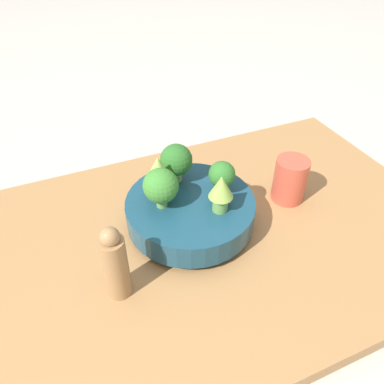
% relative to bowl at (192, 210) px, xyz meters
% --- Properties ---
extents(ground_plane, '(6.00, 6.00, 0.00)m').
position_rel_bowl_xyz_m(ground_plane, '(0.00, 0.04, -0.07)').
color(ground_plane, '#ADA89E').
extents(table, '(1.02, 0.61, 0.03)m').
position_rel_bowl_xyz_m(table, '(0.00, 0.04, -0.05)').
color(table, '#9E7042').
rests_on(table, ground_plane).
extents(bowl, '(0.25, 0.25, 0.06)m').
position_rel_bowl_xyz_m(bowl, '(0.00, 0.00, 0.00)').
color(bowl, navy).
rests_on(bowl, table).
extents(broccoli_floret_front, '(0.06, 0.06, 0.08)m').
position_rel_bowl_xyz_m(broccoli_floret_front, '(0.00, -0.07, 0.07)').
color(broccoli_floret_front, '#7AB256').
rests_on(broccoli_floret_front, bowl).
extents(romanesco_piece_far, '(0.04, 0.04, 0.08)m').
position_rel_bowl_xyz_m(romanesco_piece_far, '(-0.04, 0.05, 0.07)').
color(romanesco_piece_far, '#609347').
rests_on(romanesco_piece_far, bowl).
extents(broccoli_floret_left, '(0.05, 0.05, 0.07)m').
position_rel_bowl_xyz_m(broccoli_floret_left, '(-0.06, -0.00, 0.07)').
color(broccoli_floret_left, '#6BA34C').
rests_on(broccoli_floret_left, bowl).
extents(romanesco_piece_near, '(0.05, 0.05, 0.09)m').
position_rel_bowl_xyz_m(romanesco_piece_near, '(0.05, -0.04, 0.08)').
color(romanesco_piece_near, '#609347').
rests_on(romanesco_piece_near, bowl).
extents(broccoli_floret_right, '(0.07, 0.07, 0.08)m').
position_rel_bowl_xyz_m(broccoli_floret_right, '(0.06, -0.01, 0.07)').
color(broccoli_floret_right, '#609347').
rests_on(broccoli_floret_right, bowl).
extents(cup, '(0.07, 0.07, 0.10)m').
position_rel_bowl_xyz_m(cup, '(-0.22, 0.01, 0.01)').
color(cup, '#C64C38').
rests_on(cup, table).
extents(pepper_mill, '(0.04, 0.04, 0.15)m').
position_rel_bowl_xyz_m(pepper_mill, '(0.17, 0.10, 0.03)').
color(pepper_mill, '#997047').
rests_on(pepper_mill, table).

